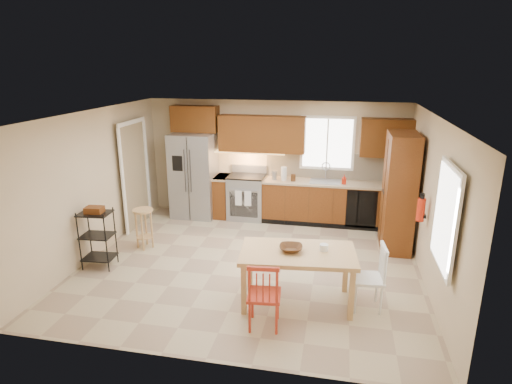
{
  "coord_description": "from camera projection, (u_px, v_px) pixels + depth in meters",
  "views": [
    {
      "loc": [
        1.37,
        -6.38,
        3.26
      ],
      "look_at": [
        0.01,
        0.4,
        1.15
      ],
      "focal_mm": 30.0,
      "sensor_mm": 36.0,
      "label": 1
    }
  ],
  "objects": [
    {
      "name": "wall_front",
      "position": [
        201.0,
        262.0,
        4.48
      ],
      "size": [
        5.5,
        0.02,
        2.5
      ],
      "primitive_type": "cube",
      "color": "#CCB793",
      "rests_on": "ground"
    },
    {
      "name": "doorway",
      "position": [
        134.0,
        176.0,
        8.61
      ],
      "size": [
        0.04,
        0.95,
        2.1
      ],
      "primitive_type": "cube",
      "color": "#8C7A59",
      "rests_on": "wall_left"
    },
    {
      "name": "base_cabinet_narrow",
      "position": [
        222.0,
        196.0,
        9.33
      ],
      "size": [
        0.3,
        0.6,
        0.9
      ],
      "primitive_type": "cube",
      "color": "brown",
      "rests_on": "floor"
    },
    {
      "name": "fire_extinguisher",
      "position": [
        421.0,
        210.0,
        6.52
      ],
      "size": [
        0.12,
        0.12,
        0.36
      ],
      "primitive_type": "cylinder",
      "color": "red",
      "rests_on": "wall_right"
    },
    {
      "name": "upper_left_block",
      "position": [
        262.0,
        134.0,
        8.89
      ],
      "size": [
        1.8,
        0.35,
        0.75
      ],
      "primitive_type": "cube",
      "color": "#602F10",
      "rests_on": "wall_back"
    },
    {
      "name": "upper_over_fridge",
      "position": [
        195.0,
        119.0,
        9.08
      ],
      "size": [
        1.0,
        0.35,
        0.55
      ],
      "primitive_type": "cube",
      "color": "#602F10",
      "rests_on": "wall_back"
    },
    {
      "name": "table_bowl",
      "position": [
        291.0,
        251.0,
        5.85
      ],
      "size": [
        0.35,
        0.35,
        0.08
      ],
      "primitive_type": "imported",
      "rotation": [
        0.0,
        0.0,
        0.1
      ],
      "color": "#472813",
      "rests_on": "dining_table"
    },
    {
      "name": "pantry",
      "position": [
        399.0,
        192.0,
        7.56
      ],
      "size": [
        0.5,
        0.95,
        2.1
      ],
      "primitive_type": "cube",
      "color": "brown",
      "rests_on": "floor"
    },
    {
      "name": "utility_cart",
      "position": [
        98.0,
        239.0,
        6.98
      ],
      "size": [
        0.52,
        0.42,
        0.99
      ],
      "primitive_type": null,
      "rotation": [
        0.0,
        0.0,
        0.08
      ],
      "color": "black",
      "rests_on": "floor"
    },
    {
      "name": "window_right",
      "position": [
        446.0,
        218.0,
        5.19
      ],
      "size": [
        0.04,
        1.02,
        1.32
      ],
      "primitive_type": "cube",
      "color": "white",
      "rests_on": "wall_right"
    },
    {
      "name": "dishwasher",
      "position": [
        361.0,
        209.0,
        8.51
      ],
      "size": [
        0.6,
        0.02,
        0.78
      ],
      "primitive_type": "cube",
      "color": "black",
      "rests_on": "floor"
    },
    {
      "name": "soap_bottle",
      "position": [
        344.0,
        179.0,
        8.59
      ],
      "size": [
        0.09,
        0.09,
        0.19
      ],
      "primitive_type": "imported",
      "color": "red",
      "rests_on": "base_cabinet_run"
    },
    {
      "name": "canister_steel",
      "position": [
        274.0,
        175.0,
        8.91
      ],
      "size": [
        0.11,
        0.11,
        0.18
      ],
      "primitive_type": "cylinder",
      "color": "gray",
      "rests_on": "base_cabinet_run"
    },
    {
      "name": "undercab_glow",
      "position": [
        248.0,
        152.0,
        9.04
      ],
      "size": [
        1.6,
        0.3,
        0.01
      ],
      "primitive_type": "cube",
      "color": "#FFBF66",
      "rests_on": "wall_back"
    },
    {
      "name": "wall_back",
      "position": [
        275.0,
        160.0,
        9.17
      ],
      "size": [
        5.5,
        0.02,
        2.5
      ],
      "primitive_type": "cube",
      "color": "#CCB793",
      "rests_on": "ground"
    },
    {
      "name": "paper_towel",
      "position": [
        284.0,
        174.0,
        8.86
      ],
      "size": [
        0.12,
        0.12,
        0.28
      ],
      "primitive_type": "cylinder",
      "color": "silver",
      "rests_on": "base_cabinet_run"
    },
    {
      "name": "chair_red",
      "position": [
        264.0,
        294.0,
        5.38
      ],
      "size": [
        0.47,
        0.47,
        0.92
      ],
      "primitive_type": null,
      "rotation": [
        0.0,
        0.0,
        0.1
      ],
      "color": "#AE2C1A",
      "rests_on": "floor"
    },
    {
      "name": "range_stove",
      "position": [
        247.0,
        197.0,
        9.21
      ],
      "size": [
        0.76,
        0.63,
        0.92
      ],
      "primitive_type": "cube",
      "color": "gray",
      "rests_on": "floor"
    },
    {
      "name": "backsplash",
      "position": [
        335.0,
        166.0,
        8.94
      ],
      "size": [
        2.92,
        0.03,
        0.55
      ],
      "primitive_type": "cube",
      "color": "beige",
      "rests_on": "wall_back"
    },
    {
      "name": "window_back",
      "position": [
        327.0,
        143.0,
        8.83
      ],
      "size": [
        1.12,
        0.04,
        1.12
      ],
      "primitive_type": "cube",
      "color": "white",
      "rests_on": "wall_back"
    },
    {
      "name": "refrigerator",
      "position": [
        194.0,
        175.0,
        9.24
      ],
      "size": [
        0.92,
        0.75,
        1.82
      ],
      "primitive_type": "cube",
      "color": "gray",
      "rests_on": "floor"
    },
    {
      "name": "bar_stool",
      "position": [
        144.0,
        229.0,
        7.73
      ],
      "size": [
        0.43,
        0.43,
        0.74
      ],
      "primitive_type": null,
      "rotation": [
        0.0,
        0.0,
        -0.23
      ],
      "color": "tan",
      "rests_on": "floor"
    },
    {
      "name": "chair_white",
      "position": [
        368.0,
        277.0,
        5.8
      ],
      "size": [
        0.47,
        0.47,
        0.92
      ],
      "primitive_type": null,
      "rotation": [
        0.0,
        0.0,
        1.67
      ],
      "color": "silver",
      "rests_on": "floor"
    },
    {
      "name": "base_cabinet_run",
      "position": [
        333.0,
        203.0,
        8.88
      ],
      "size": [
        2.92,
        0.6,
        0.9
      ],
      "primitive_type": "cube",
      "color": "brown",
      "rests_on": "floor"
    },
    {
      "name": "sink",
      "position": [
        325.0,
        183.0,
        8.8
      ],
      "size": [
        0.62,
        0.46,
        0.16
      ],
      "primitive_type": "cube",
      "color": "gray",
      "rests_on": "base_cabinet_run"
    },
    {
      "name": "wall_left",
      "position": [
        94.0,
        184.0,
        7.35
      ],
      "size": [
        0.02,
        5.0,
        2.5
      ],
      "primitive_type": "cube",
      "color": "#CCB793",
      "rests_on": "ground"
    },
    {
      "name": "wall_right",
      "position": [
        432.0,
        204.0,
        6.31
      ],
      "size": [
        0.02,
        5.0,
        2.5
      ],
      "primitive_type": "cube",
      "color": "#CCB793",
      "rests_on": "ground"
    },
    {
      "name": "floor",
      "position": [
        251.0,
        264.0,
        7.19
      ],
      "size": [
        5.5,
        5.5,
        0.0
      ],
      "primitive_type": "plane",
      "color": "tan",
      "rests_on": "ground"
    },
    {
      "name": "dining_table",
      "position": [
        297.0,
        278.0,
        5.95
      ],
      "size": [
        1.65,
        1.04,
        0.77
      ],
      "primitive_type": null,
      "rotation": [
        0.0,
        0.0,
        0.1
      ],
      "color": "tan",
      "rests_on": "floor"
    },
    {
      "name": "upper_right_block",
      "position": [
        386.0,
        138.0,
        8.42
      ],
      "size": [
        1.0,
        0.35,
        0.75
      ],
      "primitive_type": "cube",
      "color": "#602F10",
      "rests_on": "wall_back"
    },
    {
      "name": "ceiling",
      "position": [
        250.0,
        114.0,
        6.46
      ],
      "size": [
        5.5,
        5.0,
        0.02
      ],
      "primitive_type": "cube",
      "color": "silver",
      "rests_on": "ground"
    },
    {
      "name": "canister_wood",
      "position": [
        293.0,
        178.0,
        8.81
      ],
      "size": [
        0.1,
        0.1,
        0.14
      ],
      "primitive_type": "cylinder",
      "color": "#472813",
      "rests_on": "base_cabinet_run"
    },
    {
      "name": "table_jar",
      "position": [
        324.0,
        249.0,
        5.85
      ],
      "size": [
        0.13,
        0.13,
        0.13
      ],
      "primitive_type": "cylinder",
      "rotation": [
        0.0,
        0.0,
        0.1
      ],
      "color": "silver",
      "rests_on": "dining_table"
    }
  ]
}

